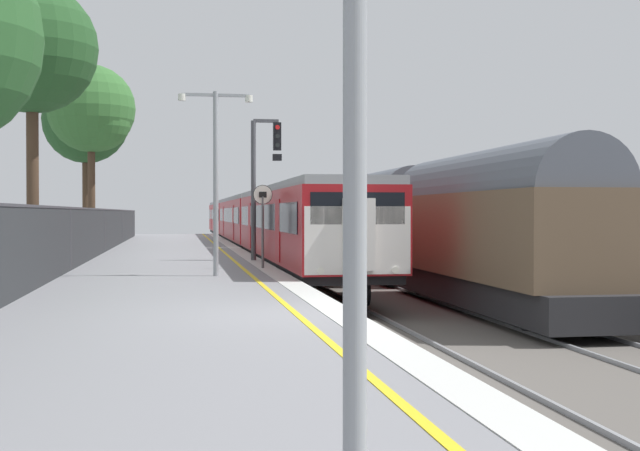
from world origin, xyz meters
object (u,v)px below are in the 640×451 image
speed_limit_sign (263,215)px  background_tree_left (31,52)px  background_tree_right (85,122)px  freight_train_adjacent_track (422,223)px  platform_lamp_mid (216,166)px  signal_gantry (261,172)px  commuter_train_at_platform (251,220)px  background_tree_back (93,112)px

speed_limit_sign → background_tree_left: 8.32m
background_tree_right → freight_train_adjacent_track: bearing=-55.2°
background_tree_right → platform_lamp_mid: bearing=-76.5°
freight_train_adjacent_track → signal_gantry: bearing=163.9°
background_tree_right → speed_limit_sign: bearing=-71.1°
commuter_train_at_platform → platform_lamp_mid: (-3.40, -28.92, 1.72)m
commuter_train_at_platform → signal_gantry: bearing=-93.9°
background_tree_left → speed_limit_sign: bearing=-1.4°
platform_lamp_mid → background_tree_right: 25.89m
background_tree_back → signal_gantry: bearing=-61.2°
freight_train_adjacent_track → background_tree_right: size_ratio=2.82×
speed_limit_sign → platform_lamp_mid: 3.51m
speed_limit_sign → background_tree_left: background_tree_left is taller
freight_train_adjacent_track → background_tree_right: 24.08m
speed_limit_sign → commuter_train_at_platform: bearing=86.0°
speed_limit_sign → background_tree_right: 23.86m
commuter_train_at_platform → background_tree_back: background_tree_back is taller
speed_limit_sign → platform_lamp_mid: (-1.55, -2.85, 1.35)m
signal_gantry → background_tree_left: background_tree_left is taller
platform_lamp_mid → background_tree_right: background_tree_right is taller
speed_limit_sign → background_tree_back: bearing=111.2°
signal_gantry → background_tree_back: 15.01m
platform_lamp_mid → background_tree_right: (-5.99, 24.92, 3.67)m
commuter_train_at_platform → background_tree_left: size_ratio=7.46×
commuter_train_at_platform → signal_gantry: 21.84m
freight_train_adjacent_track → background_tree_back: background_tree_back is taller
signal_gantry → speed_limit_sign: size_ratio=1.97×
commuter_train_at_platform → speed_limit_sign: commuter_train_at_platform is taller
signal_gantry → background_tree_right: size_ratio=0.55×
freight_train_adjacent_track → background_tree_back: bearing=131.0°
freight_train_adjacent_track → background_tree_back: size_ratio=2.86×
commuter_train_at_platform → background_tree_back: bearing=-133.6°
background_tree_back → commuter_train_at_platform: bearing=46.4°
background_tree_back → freight_train_adjacent_track: bearing=-49.0°
commuter_train_at_platform → freight_train_adjacent_track: (4.00, -23.29, 0.10)m
signal_gantry → platform_lamp_mid: 7.46m
freight_train_adjacent_track → speed_limit_sign: size_ratio=10.05×
commuter_train_at_platform → platform_lamp_mid: bearing=-96.7°
platform_lamp_mid → background_tree_left: bearing=150.1°
signal_gantry → background_tree_right: bearing=114.1°
background_tree_left → background_tree_back: (0.15, 16.99, 0.23)m
speed_limit_sign → freight_train_adjacent_track: bearing=25.4°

